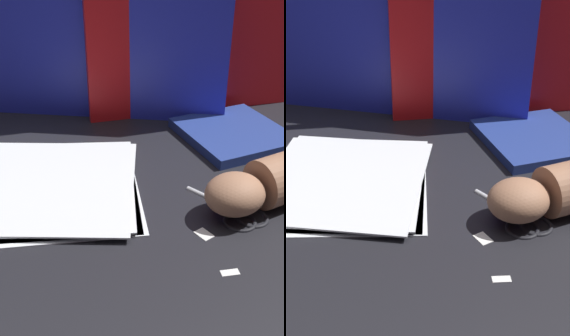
% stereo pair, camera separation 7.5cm
% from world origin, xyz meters
% --- Properties ---
extents(ground_plane, '(6.00, 6.00, 0.00)m').
position_xyz_m(ground_plane, '(0.00, 0.00, 0.00)').
color(ground_plane, black).
extents(backdrop_panel_left, '(0.73, 0.16, 0.37)m').
position_xyz_m(backdrop_panel_left, '(-0.15, 0.37, 0.19)').
color(backdrop_panel_left, '#2833D1').
rests_on(backdrop_panel_left, ground_plane).
extents(paper_stack, '(0.30, 0.32, 0.01)m').
position_xyz_m(paper_stack, '(-0.14, 0.05, 0.01)').
color(paper_stack, white).
rests_on(paper_stack, ground_plane).
extents(book_closed, '(0.26, 0.27, 0.02)m').
position_xyz_m(book_closed, '(0.22, 0.22, 0.01)').
color(book_closed, navy).
rests_on(book_closed, ground_plane).
extents(scissors, '(0.13, 0.16, 0.01)m').
position_xyz_m(scissors, '(0.16, -0.04, 0.00)').
color(scissors, silver).
rests_on(scissors, ground_plane).
extents(paper_scrap_near, '(0.03, 0.03, 0.00)m').
position_xyz_m(paper_scrap_near, '(0.10, -0.09, 0.00)').
color(paper_scrap_near, white).
rests_on(paper_scrap_near, ground_plane).
extents(paper_scrap_mid, '(0.03, 0.01, 0.00)m').
position_xyz_m(paper_scrap_mid, '(0.12, -0.18, 0.00)').
color(paper_scrap_mid, white).
rests_on(paper_scrap_mid, ground_plane).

